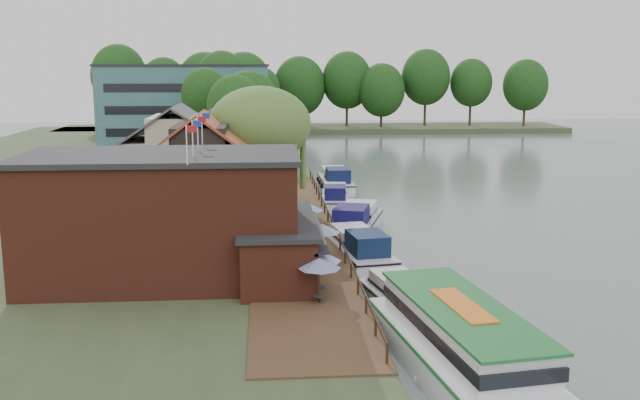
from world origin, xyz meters
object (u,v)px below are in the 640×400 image
object	(u,v)px
cruiser_4	(336,178)
cottage_c	(227,142)
hotel_block	(186,105)
umbrella_1	(319,273)
cruiser_1	(359,244)
willow	(260,148)
cruiser_2	(356,218)
cottage_b	(178,153)
swan	(419,379)
cruiser_3	(335,194)
tour_boat	(468,348)
cruiser_0	(407,296)
cottage_a	(202,168)
umbrella_4	(308,219)
umbrella_3	(322,243)
umbrella_2	(306,255)
pub	(198,216)
umbrella_0	(320,280)

from	to	relation	value
cruiser_4	cottage_c	bearing A→B (deg)	-177.02
hotel_block	umbrella_1	xyz separation A→B (m)	(14.65, -74.86, -4.86)
cruiser_1	willow	bearing A→B (deg)	106.33
cottage_c	cruiser_2	size ratio (longest dim) A/B	0.81
cottage_b	swan	distance (m)	40.53
hotel_block	cottage_c	world-z (taller)	hotel_block
cruiser_2	cruiser_3	xyz separation A→B (m)	(-0.44, 11.84, -0.23)
umbrella_1	cruiser_4	xyz separation A→B (m)	(4.75, 38.64, -1.01)
cruiser_1	cottage_c	bearing A→B (deg)	100.82
willow	tour_boat	size ratio (longest dim) A/B	0.69
cruiser_0	cruiser_1	size ratio (longest dim) A/B	0.92
cottage_a	cruiser_4	bearing A→B (deg)	57.92
umbrella_4	umbrella_3	bearing A→B (deg)	-86.34
umbrella_2	cruiser_2	world-z (taller)	umbrella_2
pub	swan	size ratio (longest dim) A/B	45.45
swan	pub	bearing A→B (deg)	128.69
hotel_block	cruiser_1	size ratio (longest dim) A/B	2.52
cottage_a	umbrella_1	xyz separation A→B (m)	(7.65, -18.86, -2.96)
cottage_b	willow	world-z (taller)	willow
cottage_a	umbrella_4	bearing A→B (deg)	-34.87
umbrella_1	cruiser_2	bearing A→B (deg)	76.76
pub	umbrella_1	xyz separation A→B (m)	(6.65, -3.86, -2.36)
pub	swan	distance (m)	16.80
cruiser_4	cottage_b	bearing A→B (deg)	-148.51
pub	umbrella_0	distance (m)	8.71
cottage_a	willow	size ratio (longest dim) A/B	0.82
cottage_b	umbrella_2	size ratio (longest dim) A/B	3.90
tour_boat	umbrella_3	bearing A→B (deg)	98.82
cottage_b	cottage_c	distance (m)	9.85
cruiser_0	pub	bearing A→B (deg)	145.77
cruiser_1	cruiser_2	xyz separation A→B (m)	(0.83, 8.13, 0.06)
pub	cottage_b	size ratio (longest dim) A/B	2.08
cruiser_3	swan	xyz separation A→B (m)	(-0.34, -38.75, -0.84)
willow	umbrella_0	size ratio (longest dim) A/B	4.39
cruiser_0	cruiser_2	distance (m)	18.90
hotel_block	umbrella_0	world-z (taller)	hotel_block
umbrella_4	cruiser_1	world-z (taller)	umbrella_4
cottage_b	umbrella_3	size ratio (longest dim) A/B	4.04
cottage_c	cruiser_2	world-z (taller)	cottage_c
pub	cruiser_0	distance (m)	12.62
pub	umbrella_3	distance (m)	8.11
hotel_block	cruiser_2	bearing A→B (deg)	-71.57
willow	umbrella_3	bearing A→B (deg)	-77.65
cruiser_0	umbrella_3	bearing A→B (deg)	106.45
cruiser_1	umbrella_4	bearing A→B (deg)	124.47
cottage_a	umbrella_3	bearing A→B (deg)	-56.16
cruiser_3	cruiser_4	world-z (taller)	cruiser_4
pub	tour_boat	size ratio (longest dim) A/B	1.32
willow	umbrella_1	size ratio (longest dim) A/B	4.39
umbrella_0	umbrella_2	bearing A→B (deg)	94.29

